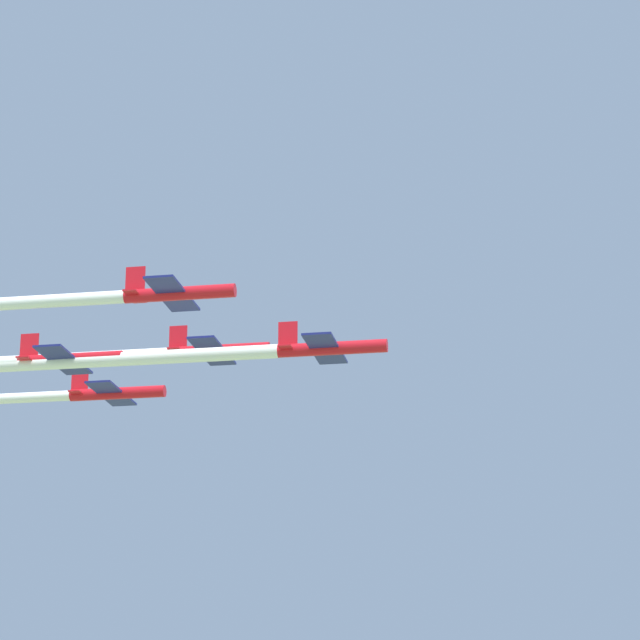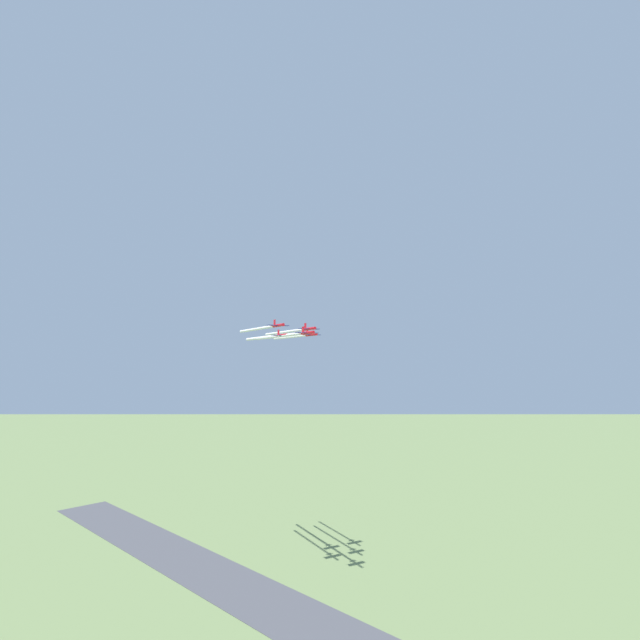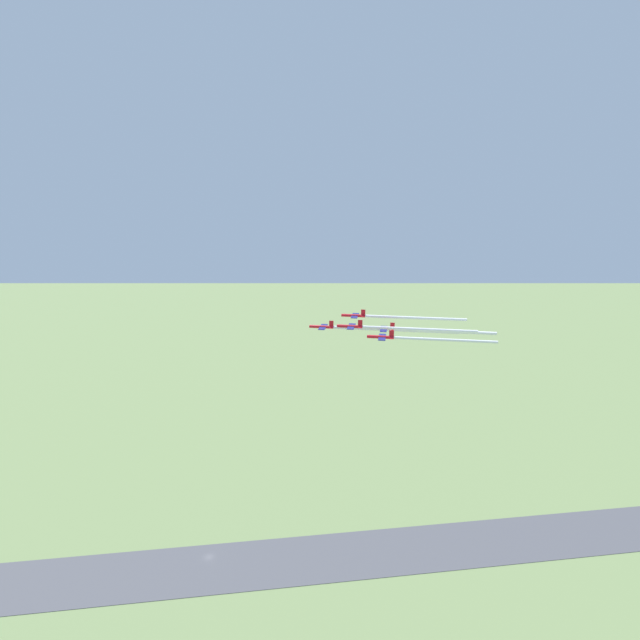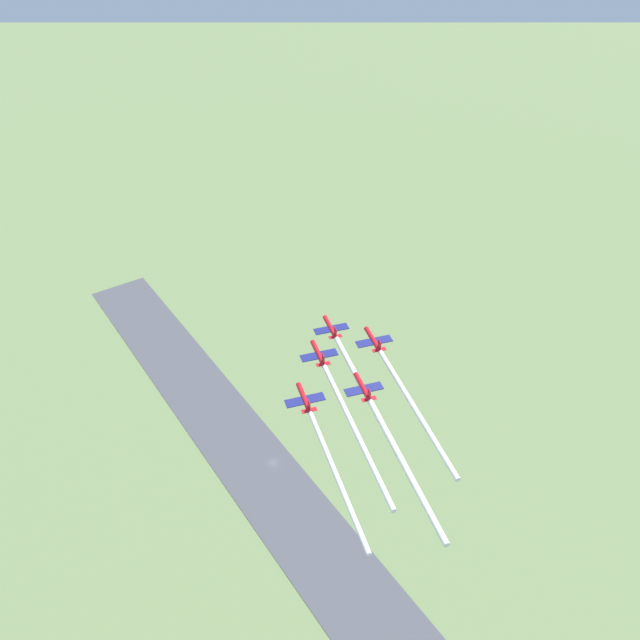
{
  "view_description": "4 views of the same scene",
  "coord_description": "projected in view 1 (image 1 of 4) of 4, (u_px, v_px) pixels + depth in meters",
  "views": [
    {
      "loc": [
        -141.03,
        -34.7,
        73.82
      ],
      "look_at": [
        -29.3,
        47.04,
        118.77
      ],
      "focal_mm": 85.0,
      "sensor_mm": 36.0,
      "label": 1
    },
    {
      "loc": [
        -34.72,
        -161.28,
        102.5
      ],
      "look_at": [
        -26.09,
        43.37,
        120.21
      ],
      "focal_mm": 28.0,
      "sensor_mm": 36.0,
      "label": 2
    },
    {
      "loc": [
        136.08,
        162.81,
        168.74
      ],
      "look_at": [
        -30.7,
        43.82,
        117.98
      ],
      "focal_mm": 28.0,
      "sensor_mm": 36.0,
      "label": 3
    },
    {
      "loc": [
        -49.18,
        180.28,
        221.22
      ],
      "look_at": [
        -28.89,
        48.77,
        120.69
      ],
      "focal_mm": 35.0,
      "sensor_mm": 36.0,
      "label": 4
    }
  ],
  "objects": [
    {
      "name": "jet_3",
      "position": [
        114.0,
        393.0,
        160.12
      ],
      "size": [
        9.89,
        10.12,
        3.48
      ],
      "rotation": [
        0.0,
        0.0,
        3.6
      ],
      "color": "red"
    },
    {
      "name": "jet_2",
      "position": [
        175.0,
        293.0,
        137.66
      ],
      "size": [
        9.89,
        10.12,
        3.48
      ],
      "rotation": [
        0.0,
        0.0,
        3.6
      ],
      "color": "red"
    },
    {
      "name": "smoke_trail_0",
      "position": [
        17.0,
        365.0,
        146.54
      ],
      "size": [
        23.98,
        47.02,
        1.33
      ],
      "rotation": [
        0.0,
        0.0,
        3.6
      ],
      "color": "white"
    },
    {
      "name": "jet_4",
      "position": [
        66.0,
        359.0,
        145.79
      ],
      "size": [
        9.89,
        10.12,
        3.48
      ],
      "rotation": [
        0.0,
        0.0,
        3.6
      ],
      "color": "red"
    },
    {
      "name": "jet_1",
      "position": [
        215.0,
        350.0,
        151.48
      ],
      "size": [
        9.89,
        10.12,
        3.48
      ],
      "rotation": [
        0.0,
        0.0,
        3.6
      ],
      "color": "red"
    },
    {
      "name": "jet_0",
      "position": [
        328.0,
        348.0,
        141.47
      ],
      "size": [
        9.89,
        10.12,
        3.48
      ],
      "rotation": [
        0.0,
        0.0,
        3.6
      ],
      "color": "red"
    }
  ]
}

